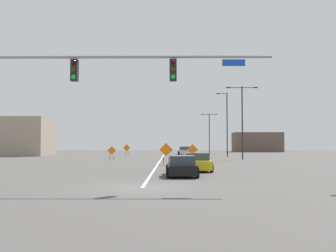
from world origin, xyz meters
The scene contains 15 objects.
ground centered at (0.00, 0.00, 0.00)m, with size 181.94×181.94×0.00m, color #4C4947.
road_centre_stripe centered at (0.00, 50.54, 0.00)m, with size 0.16×101.08×0.01m.
traffic_signal_assembly centered at (-3.14, -0.01, 5.13)m, with size 14.35×0.44×6.88m.
street_lamp_near_right centered at (10.29, 29.13, 5.45)m, with size 3.95×0.24×9.28m.
street_lamp_mid_left centered at (9.05, 58.10, 4.78)m, with size 3.31×0.24×8.10m.
street_lamp_near_left centered at (9.71, 38.70, 5.30)m, with size 1.66×0.24×9.78m.
construction_sign_median_far centered at (-6.11, 43.83, 1.20)m, with size 1.18×0.07×1.90m.
construction_sign_median_near centered at (0.83, 18.68, 1.35)m, with size 1.33×0.12×2.12m.
construction_sign_right_lane centered at (-6.11, 28.49, 1.07)m, with size 1.12×0.16×1.72m.
construction_sign_left_shoulder centered at (3.80, 25.59, 1.23)m, with size 1.29×0.35×1.98m.
car_black_approaching centered at (2.01, 6.06, 0.61)m, with size 2.05×4.20×1.31m.
car_silver_distant centered at (3.59, 48.40, 0.69)m, with size 2.24×3.89×1.47m.
car_yellow_far centered at (3.24, 10.39, 0.64)m, with size 2.26×4.18×1.37m.
roadside_building_west centered at (-22.76, 44.45, 3.18)m, with size 7.01×8.05×6.35m.
roadside_building_east centered at (21.61, 70.44, 2.29)m, with size 11.14×5.92×4.58m.
Camera 1 is at (1.40, -17.64, 2.12)m, focal length 39.62 mm.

